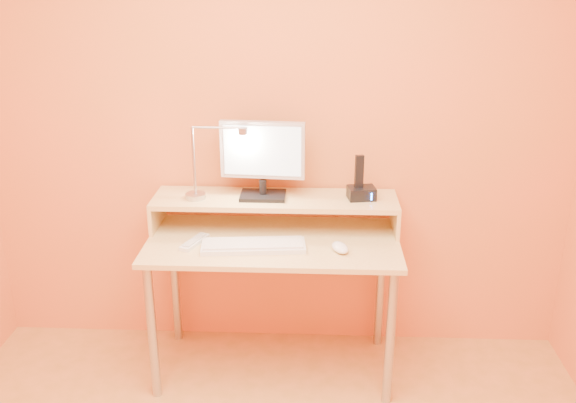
{
  "coord_description": "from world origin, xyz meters",
  "views": [
    {
      "loc": [
        0.2,
        -1.6,
        1.96
      ],
      "look_at": [
        0.07,
        1.13,
        0.93
      ],
      "focal_mm": 39.8,
      "sensor_mm": 36.0,
      "label": 1
    }
  ],
  "objects_px": {
    "lamp_base": "(196,196)",
    "keyboard": "(253,246)",
    "monitor_panel": "(263,150)",
    "remote_control": "(194,242)",
    "phone_dock": "(361,193)",
    "mouse": "(340,247)"
  },
  "relations": [
    {
      "from": "monitor_panel",
      "to": "remote_control",
      "type": "xyz_separation_m",
      "value": [
        -0.31,
        -0.23,
        -0.39
      ]
    },
    {
      "from": "monitor_panel",
      "to": "keyboard",
      "type": "distance_m",
      "value": 0.47
    },
    {
      "from": "monitor_panel",
      "to": "remote_control",
      "type": "height_order",
      "value": "monitor_panel"
    },
    {
      "from": "lamp_base",
      "to": "keyboard",
      "type": "relative_size",
      "value": 0.21
    },
    {
      "from": "keyboard",
      "to": "mouse",
      "type": "xyz_separation_m",
      "value": [
        0.4,
        -0.01,
        0.01
      ]
    },
    {
      "from": "remote_control",
      "to": "phone_dock",
      "type": "bearing_deg",
      "value": 36.97
    },
    {
      "from": "phone_dock",
      "to": "remote_control",
      "type": "distance_m",
      "value": 0.84
    },
    {
      "from": "keyboard",
      "to": "mouse",
      "type": "distance_m",
      "value": 0.4
    },
    {
      "from": "keyboard",
      "to": "mouse",
      "type": "bearing_deg",
      "value": -7.44
    },
    {
      "from": "phone_dock",
      "to": "keyboard",
      "type": "bearing_deg",
      "value": -162.66
    },
    {
      "from": "mouse",
      "to": "remote_control",
      "type": "bearing_deg",
      "value": 154.76
    },
    {
      "from": "monitor_panel",
      "to": "lamp_base",
      "type": "distance_m",
      "value": 0.4
    },
    {
      "from": "phone_dock",
      "to": "keyboard",
      "type": "relative_size",
      "value": 0.27
    },
    {
      "from": "monitor_panel",
      "to": "mouse",
      "type": "height_order",
      "value": "monitor_panel"
    },
    {
      "from": "lamp_base",
      "to": "keyboard",
      "type": "bearing_deg",
      "value": -36.61
    },
    {
      "from": "lamp_base",
      "to": "keyboard",
      "type": "xyz_separation_m",
      "value": [
        0.3,
        -0.22,
        -0.16
      ]
    },
    {
      "from": "phone_dock",
      "to": "monitor_panel",
      "type": "bearing_deg",
      "value": 169.45
    },
    {
      "from": "monitor_panel",
      "to": "remote_control",
      "type": "relative_size",
      "value": 2.14
    },
    {
      "from": "lamp_base",
      "to": "mouse",
      "type": "height_order",
      "value": "lamp_base"
    },
    {
      "from": "lamp_base",
      "to": "remote_control",
      "type": "relative_size",
      "value": 0.52
    },
    {
      "from": "keyboard",
      "to": "lamp_base",
      "type": "bearing_deg",
      "value": 137.99
    },
    {
      "from": "phone_dock",
      "to": "remote_control",
      "type": "relative_size",
      "value": 0.68
    }
  ]
}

